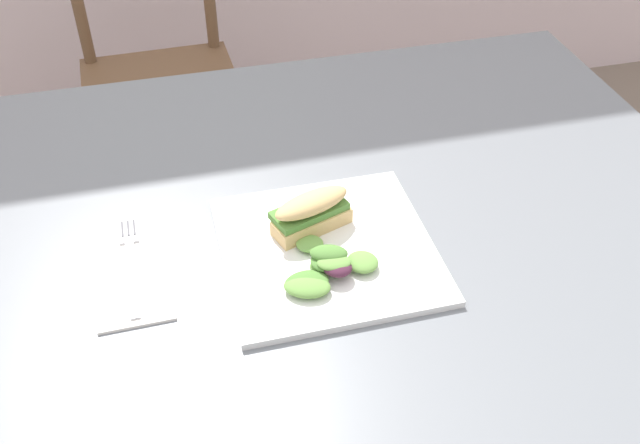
{
  "coord_description": "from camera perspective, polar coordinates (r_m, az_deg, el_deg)",
  "views": [
    {
      "loc": [
        0.04,
        -0.6,
        1.39
      ],
      "look_at": [
        0.22,
        0.12,
        0.76
      ],
      "focal_mm": 40.56,
      "sensor_mm": 36.0,
      "label": 1
    }
  ],
  "objects": [
    {
      "name": "dining_table",
      "position": [
        1.07,
        -5.85,
        -5.65
      ],
      "size": [
        1.42,
        0.95,
        0.74
      ],
      "color": "slate",
      "rests_on": "ground"
    },
    {
      "name": "fork_on_napkin",
      "position": [
        0.98,
        -14.71,
        -2.75
      ],
      "size": [
        0.03,
        0.19,
        0.0
      ],
      "color": "silver",
      "rests_on": "napkin_folded"
    },
    {
      "name": "napkin_folded",
      "position": [
        0.97,
        -14.62,
        -3.59
      ],
      "size": [
        0.1,
        0.21,
        0.0
      ],
      "primitive_type": "cube",
      "rotation": [
        0.0,
        0.0,
        0.01
      ],
      "color": "silver",
      "rests_on": "dining_table"
    },
    {
      "name": "sandwich_half_front",
      "position": [
        0.97,
        -0.69,
        0.82
      ],
      "size": [
        0.12,
        0.08,
        0.06
      ],
      "color": "#DBB270",
      "rests_on": "plate_lunch"
    },
    {
      "name": "salad_mixed_greens",
      "position": [
        0.91,
        0.42,
        -3.62
      ],
      "size": [
        0.14,
        0.13,
        0.03
      ],
      "color": "#6B9E47",
      "rests_on": "plate_lunch"
    },
    {
      "name": "plate_lunch",
      "position": [
        0.96,
        0.59,
        -2.18
      ],
      "size": [
        0.28,
        0.28,
        0.01
      ],
      "primitive_type": "cube",
      "color": "white",
      "rests_on": "dining_table"
    },
    {
      "name": "chair_wooden_far",
      "position": [
        1.99,
        -12.58,
        11.07
      ],
      "size": [
        0.41,
        0.41,
        0.87
      ],
      "color": "brown",
      "rests_on": "ground"
    }
  ]
}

